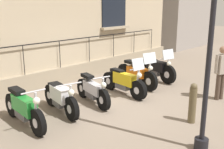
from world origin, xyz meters
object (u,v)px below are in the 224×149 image
at_px(motorcycle_white, 61,98).
at_px(motorcycle_black, 156,69).
at_px(motorcycle_yellow, 124,82).
at_px(motorcycle_orange, 137,74).
at_px(motorcycle_green, 24,109).
at_px(motorcycle_silver, 93,91).
at_px(bollard, 193,103).
at_px(pedestrian_standing, 221,70).

relative_size(motorcycle_white, motorcycle_black, 0.98).
bearing_deg(motorcycle_yellow, motorcycle_white, -96.64).
distance_m(motorcycle_white, motorcycle_orange, 3.34).
bearing_deg(motorcycle_green, motorcycle_silver, 86.98).
bearing_deg(motorcycle_silver, motorcycle_yellow, 83.30).
xyz_separation_m(bollard, pedestrian_standing, (-0.18, 2.16, 0.42)).
relative_size(motorcycle_white, bollard, 1.89).
relative_size(motorcycle_orange, pedestrian_standing, 1.25).
relative_size(motorcycle_white, pedestrian_standing, 1.16).
xyz_separation_m(motorcycle_green, pedestrian_standing, (2.73, 5.07, 0.51)).
xyz_separation_m(motorcycle_orange, bollard, (2.91, -1.53, 0.06)).
bearing_deg(motorcycle_yellow, motorcycle_orange, 104.46).
bearing_deg(motorcycle_black, motorcycle_orange, -93.15).
distance_m(motorcycle_green, motorcycle_black, 5.58).
xyz_separation_m(motorcycle_green, motorcycle_silver, (0.11, 2.17, -0.04)).
distance_m(motorcycle_silver, pedestrian_standing, 3.94).
height_order(motorcycle_silver, bollard, bollard).
height_order(motorcycle_green, motorcycle_white, motorcycle_green).
bearing_deg(motorcycle_silver, bollard, 14.66).
bearing_deg(motorcycle_black, motorcycle_silver, -89.14).
relative_size(motorcycle_green, motorcycle_yellow, 1.04).
xyz_separation_m(motorcycle_green, motorcycle_black, (0.06, 5.58, 0.03)).
xyz_separation_m(motorcycle_green, motorcycle_yellow, (0.26, 3.43, -0.01)).
xyz_separation_m(motorcycle_green, bollard, (2.91, 2.91, 0.08)).
bearing_deg(bollard, motorcycle_yellow, 168.89).
bearing_deg(pedestrian_standing, motorcycle_white, -124.65).
height_order(motorcycle_green, pedestrian_standing, pedestrian_standing).
xyz_separation_m(motorcycle_silver, motorcycle_orange, (-0.11, 2.26, 0.06)).
bearing_deg(motorcycle_green, motorcycle_orange, 89.99).
xyz_separation_m(motorcycle_white, pedestrian_standing, (2.74, 3.97, 0.51)).
relative_size(motorcycle_black, pedestrian_standing, 1.18).
height_order(motorcycle_white, motorcycle_silver, motorcycle_white).
bearing_deg(motorcycle_silver, motorcycle_green, -93.02).
relative_size(motorcycle_orange, motorcycle_black, 1.06).
distance_m(motorcycle_yellow, motorcycle_black, 2.16).
bearing_deg(motorcycle_yellow, bollard, -11.11).
height_order(motorcycle_orange, motorcycle_black, motorcycle_orange).
height_order(motorcycle_silver, motorcycle_orange, motorcycle_orange).
xyz_separation_m(motorcycle_yellow, motorcycle_orange, (-0.26, 1.01, 0.03)).
distance_m(motorcycle_green, motorcycle_white, 1.10).
height_order(motorcycle_green, motorcycle_black, motorcycle_black).
height_order(motorcycle_yellow, pedestrian_standing, pedestrian_standing).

